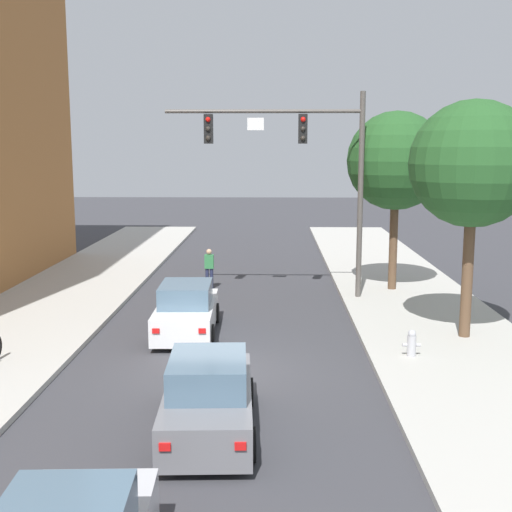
{
  "coord_description": "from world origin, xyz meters",
  "views": [
    {
      "loc": [
        1.39,
        -16.04,
        5.65
      ],
      "look_at": [
        0.83,
        6.16,
        2.0
      ],
      "focal_mm": 46.25,
      "sensor_mm": 36.0,
      "label": 1
    }
  ],
  "objects_px": {
    "pedestrian_crossing_road": "(209,267)",
    "fire_hydrant": "(412,343)",
    "car_following_grey": "(208,398)",
    "street_tree_second": "(396,161)",
    "street_tree_nearest": "(473,165)",
    "car_lead_white": "(187,311)",
    "traffic_signal_mast": "(305,156)"
  },
  "relations": [
    {
      "from": "pedestrian_crossing_road",
      "to": "fire_hydrant",
      "type": "distance_m",
      "value": 10.98
    },
    {
      "from": "car_following_grey",
      "to": "pedestrian_crossing_road",
      "type": "distance_m",
      "value": 13.65
    },
    {
      "from": "street_tree_second",
      "to": "street_tree_nearest",
      "type": "bearing_deg",
      "value": -81.78
    },
    {
      "from": "car_lead_white",
      "to": "car_following_grey",
      "type": "xyz_separation_m",
      "value": [
        1.36,
        -7.07,
        0.0
      ]
    },
    {
      "from": "car_lead_white",
      "to": "street_tree_second",
      "type": "xyz_separation_m",
      "value": [
        7.35,
        6.06,
        4.42
      ]
    },
    {
      "from": "street_tree_nearest",
      "to": "traffic_signal_mast",
      "type": "bearing_deg",
      "value": 131.1
    },
    {
      "from": "street_tree_nearest",
      "to": "fire_hydrant",
      "type": "bearing_deg",
      "value": -135.57
    },
    {
      "from": "traffic_signal_mast",
      "to": "street_tree_second",
      "type": "height_order",
      "value": "traffic_signal_mast"
    },
    {
      "from": "fire_hydrant",
      "to": "street_tree_nearest",
      "type": "relative_size",
      "value": 0.1
    },
    {
      "from": "car_lead_white",
      "to": "traffic_signal_mast",
      "type": "bearing_deg",
      "value": 50.85
    },
    {
      "from": "car_lead_white",
      "to": "street_tree_nearest",
      "type": "relative_size",
      "value": 0.62
    },
    {
      "from": "pedestrian_crossing_road",
      "to": "street_tree_nearest",
      "type": "distance_m",
      "value": 11.67
    },
    {
      "from": "car_lead_white",
      "to": "pedestrian_crossing_road",
      "type": "xyz_separation_m",
      "value": [
        0.08,
        6.52,
        0.19
      ]
    },
    {
      "from": "pedestrian_crossing_road",
      "to": "street_tree_second",
      "type": "height_order",
      "value": "street_tree_second"
    },
    {
      "from": "street_tree_second",
      "to": "traffic_signal_mast",
      "type": "bearing_deg",
      "value": -158.25
    },
    {
      "from": "car_lead_white",
      "to": "street_tree_nearest",
      "type": "height_order",
      "value": "street_tree_nearest"
    },
    {
      "from": "car_following_grey",
      "to": "fire_hydrant",
      "type": "relative_size",
      "value": 5.99
    },
    {
      "from": "car_following_grey",
      "to": "fire_hydrant",
      "type": "distance_m",
      "value": 6.79
    },
    {
      "from": "car_lead_white",
      "to": "car_following_grey",
      "type": "height_order",
      "value": "same"
    },
    {
      "from": "street_tree_nearest",
      "to": "street_tree_second",
      "type": "distance_m",
      "value": 6.7
    },
    {
      "from": "car_following_grey",
      "to": "pedestrian_crossing_road",
      "type": "height_order",
      "value": "pedestrian_crossing_road"
    },
    {
      "from": "traffic_signal_mast",
      "to": "car_following_grey",
      "type": "bearing_deg",
      "value": -101.65
    },
    {
      "from": "car_lead_white",
      "to": "street_tree_nearest",
      "type": "bearing_deg",
      "value": -3.89
    },
    {
      "from": "traffic_signal_mast",
      "to": "pedestrian_crossing_road",
      "type": "height_order",
      "value": "traffic_signal_mast"
    },
    {
      "from": "fire_hydrant",
      "to": "street_tree_nearest",
      "type": "bearing_deg",
      "value": 44.43
    },
    {
      "from": "traffic_signal_mast",
      "to": "street_tree_second",
      "type": "xyz_separation_m",
      "value": [
        3.58,
        1.43,
        -0.23
      ]
    },
    {
      "from": "car_following_grey",
      "to": "street_tree_nearest",
      "type": "relative_size",
      "value": 0.63
    },
    {
      "from": "car_following_grey",
      "to": "street_tree_second",
      "type": "relative_size",
      "value": 0.62
    },
    {
      "from": "street_tree_nearest",
      "to": "car_lead_white",
      "type": "bearing_deg",
      "value": 176.11
    },
    {
      "from": "traffic_signal_mast",
      "to": "car_lead_white",
      "type": "xyz_separation_m",
      "value": [
        -3.77,
        -4.64,
        -4.65
      ]
    },
    {
      "from": "street_tree_nearest",
      "to": "street_tree_second",
      "type": "height_order",
      "value": "street_tree_second"
    },
    {
      "from": "traffic_signal_mast",
      "to": "car_following_grey",
      "type": "height_order",
      "value": "traffic_signal_mast"
    }
  ]
}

